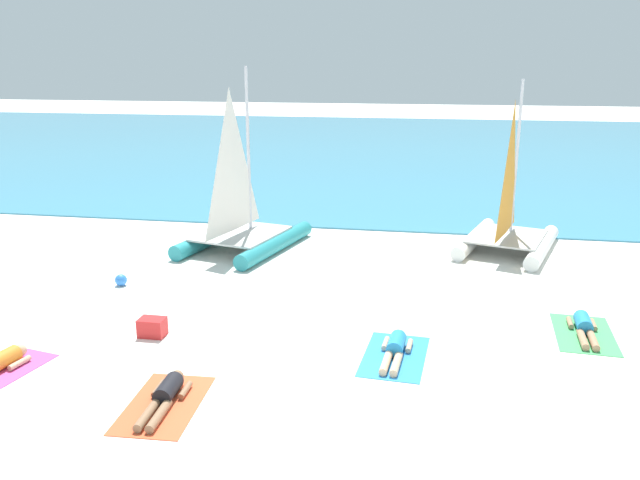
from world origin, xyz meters
TOP-DOWN VIEW (x-y plane):
  - ground_plane at (0.00, 10.00)m, footprint 120.00×120.00m
  - ocean_water at (0.00, 30.03)m, footprint 120.00×40.00m
  - sailboat_teal at (-2.76, 7.42)m, footprint 3.29×4.32m
  - sailboat_white at (4.60, 8.55)m, footprint 3.23×4.09m
  - towel_center_left at (-1.47, -1.04)m, footprint 1.19×1.95m
  - sunbather_center_left at (-1.47, -0.97)m, footprint 0.56×1.57m
  - towel_center_right at (1.95, 1.29)m, footprint 1.23×1.97m
  - sunbather_center_right at (1.96, 1.35)m, footprint 0.57×1.57m
  - towel_rightmost at (5.54, 2.92)m, footprint 1.21×1.96m
  - sunbather_rightmost at (5.54, 2.99)m, footprint 0.57×1.57m
  - beach_ball at (-4.70, 3.93)m, footprint 0.28×0.28m
  - cooler_box at (-2.74, 1.36)m, footprint 0.50×0.36m

SIDE VIEW (x-z plane):
  - ground_plane at x=0.00m, z-range 0.00..0.00m
  - towel_center_left at x=-1.47m, z-range 0.00..0.01m
  - towel_center_right at x=1.95m, z-range 0.00..0.01m
  - towel_rightmost at x=5.54m, z-range 0.00..0.01m
  - ocean_water at x=0.00m, z-range 0.00..0.05m
  - sunbather_center_left at x=-1.47m, z-range -0.02..0.28m
  - sunbather_center_right at x=1.96m, z-range -0.02..0.28m
  - sunbather_rightmost at x=5.54m, z-range -0.02..0.28m
  - beach_ball at x=-4.70m, z-range 0.00..0.28m
  - cooler_box at x=-2.74m, z-range 0.00..0.36m
  - sailboat_white at x=4.60m, z-range -1.64..3.04m
  - sailboat_teal at x=-2.76m, z-range -1.76..3.25m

